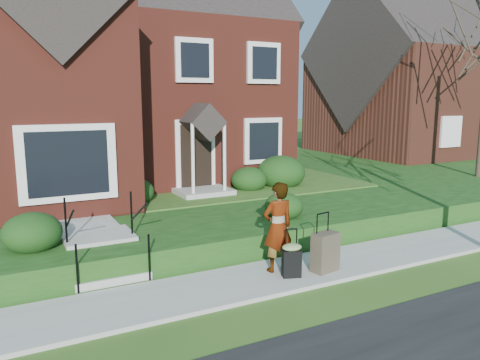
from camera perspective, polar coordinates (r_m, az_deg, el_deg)
ground at (r=9.21m, az=2.05°, el=-12.31°), size 120.00×120.00×0.00m
sidewalk at (r=9.19m, az=2.05°, el=-12.07°), size 60.00×1.60×0.08m
terrace at (r=20.31m, az=-3.30°, el=0.90°), size 44.00×20.00×0.60m
walkway at (r=12.84m, az=-19.15°, el=-3.47°), size 1.20×6.00×0.06m
main_house at (r=17.57m, az=-14.72°, el=15.43°), size 10.40×10.20×9.40m
neighbour_house at (r=27.40m, az=20.68°, el=13.00°), size 9.40×8.00×9.20m
front_steps at (r=9.87m, az=-16.33°, el=-8.22°), size 1.40×2.02×1.50m
foundation_shrubs at (r=13.32m, az=-6.79°, el=-0.54°), size 9.55×4.85×1.14m
woman at (r=9.29m, az=4.64°, el=-5.73°), size 0.66×0.44×1.80m
suitcase_black at (r=9.15m, az=6.32°, el=-9.49°), size 0.48×0.43×0.95m
suitcase_olive at (r=9.54m, az=10.35°, el=-8.62°), size 0.59×0.40×1.18m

